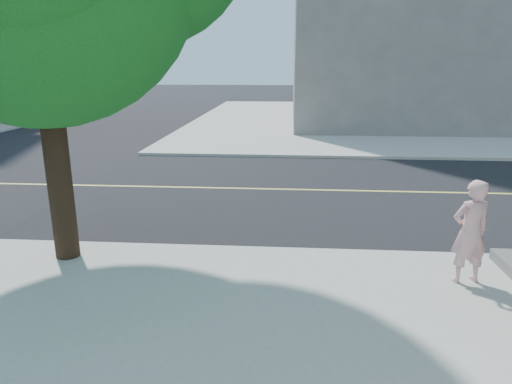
{
  "coord_description": "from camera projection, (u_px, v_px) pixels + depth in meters",
  "views": [
    {
      "loc": [
        4.86,
        -7.97,
        3.43
      ],
      "look_at": [
        4.29,
        -0.42,
        1.3
      ],
      "focal_mm": 32.17,
      "sensor_mm": 36.0,
      "label": 1
    }
  ],
  "objects": [
    {
      "name": "ground",
      "position": [
        39.0,
        246.0,
        8.93
      ],
      "size": [
        140.0,
        140.0,
        0.0
      ],
      "primitive_type": "plane",
      "color": "black",
      "rests_on": "ground"
    },
    {
      "name": "road_ew",
      "position": [
        121.0,
        186.0,
        13.25
      ],
      "size": [
        140.0,
        9.0,
        0.01
      ],
      "primitive_type": "cube",
      "color": "black",
      "rests_on": "ground"
    },
    {
      "name": "sidewalk_ne",
      "position": [
        430.0,
        120.0,
        28.57
      ],
      "size": [
        29.0,
        25.0,
        0.12
      ],
      "primitive_type": "cube",
      "color": "#ADACA4",
      "rests_on": "ground"
    },
    {
      "name": "man_on_phone",
      "position": [
        470.0,
        232.0,
        7.0
      ],
      "size": [
        0.68,
        0.52,
        1.65
      ],
      "primitive_type": "imported",
      "rotation": [
        0.0,
        0.0,
        3.37
      ],
      "color": "#DEA4A7",
      "rests_on": "sidewalk_se"
    }
  ]
}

